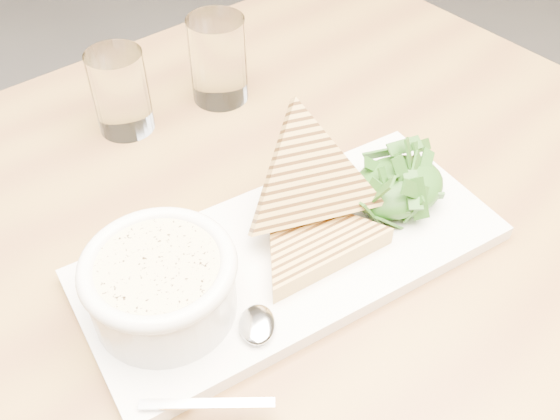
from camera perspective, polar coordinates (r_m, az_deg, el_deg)
table_top at (r=0.60m, az=-9.84°, el=-8.03°), size 1.29×0.92×0.04m
table_leg_br at (r=1.29m, az=7.28°, el=3.82°), size 0.06×0.06×0.69m
platter at (r=0.59m, az=1.08°, el=-4.03°), size 0.40×0.20×0.02m
soup_bowl at (r=0.53m, az=-10.67°, el=-7.20°), size 0.12×0.12×0.05m
soup at (r=0.51m, az=-11.10°, el=-5.18°), size 0.10×0.10×0.01m
bowl_rim at (r=0.51m, az=-11.13°, el=-5.04°), size 0.13×0.13×0.01m
sandwich_flat at (r=0.58m, az=2.87°, el=-2.65°), size 0.16×0.16×0.02m
sandwich_lean at (r=0.58m, az=2.74°, el=2.78°), size 0.19×0.20×0.17m
salad_base at (r=0.63m, az=10.67°, el=2.14°), size 0.10×0.08×0.04m
arugula_pile at (r=0.62m, az=10.77°, el=2.66°), size 0.11×0.10×0.05m
spoon_bowl at (r=0.53m, az=-2.08°, el=-10.40°), size 0.05×0.05×0.01m
spoon_handle at (r=0.49m, az=-6.69°, el=-17.19°), size 0.09×0.06×0.00m
glass_near at (r=0.74m, az=-14.37°, el=10.40°), size 0.06×0.06×0.10m
glass_far at (r=0.78m, az=-5.68°, el=13.51°), size 0.07×0.07×0.11m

